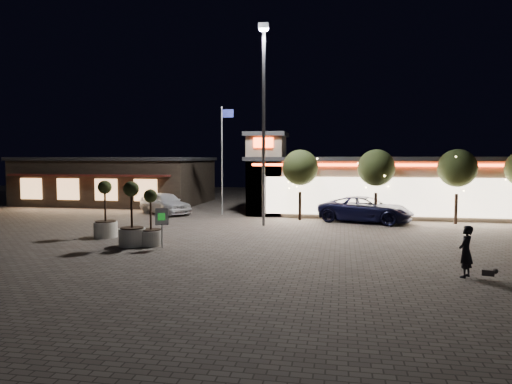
% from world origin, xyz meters
% --- Properties ---
extents(ground, '(90.00, 90.00, 0.00)m').
position_xyz_m(ground, '(0.00, 0.00, 0.00)').
color(ground, '#675C53').
rests_on(ground, ground).
extents(retail_building, '(20.40, 8.40, 6.10)m').
position_xyz_m(retail_building, '(9.51, 15.82, 2.21)').
color(retail_building, gray).
rests_on(retail_building, ground).
extents(restaurant_building, '(16.40, 11.00, 4.30)m').
position_xyz_m(restaurant_building, '(-14.00, 19.97, 2.16)').
color(restaurant_building, '#382D23').
rests_on(restaurant_building, ground).
extents(floodlight_pole, '(0.60, 0.40, 12.38)m').
position_xyz_m(floodlight_pole, '(2.00, 8.00, 7.02)').
color(floodlight_pole, gray).
rests_on(floodlight_pole, ground).
extents(flagpole, '(0.95, 0.10, 8.00)m').
position_xyz_m(flagpole, '(-1.90, 13.00, 4.74)').
color(flagpole, white).
rests_on(flagpole, ground).
extents(string_tree_a, '(2.42, 2.42, 4.79)m').
position_xyz_m(string_tree_a, '(4.00, 11.00, 3.56)').
color(string_tree_a, '#332319').
rests_on(string_tree_a, ground).
extents(string_tree_b, '(2.42, 2.42, 4.79)m').
position_xyz_m(string_tree_b, '(9.00, 11.00, 3.56)').
color(string_tree_b, '#332319').
rests_on(string_tree_b, ground).
extents(string_tree_c, '(2.42, 2.42, 4.79)m').
position_xyz_m(string_tree_c, '(14.00, 11.00, 3.56)').
color(string_tree_c, '#332319').
rests_on(string_tree_c, ground).
extents(pickup_truck, '(6.61, 4.38, 1.69)m').
position_xyz_m(pickup_truck, '(8.35, 10.79, 0.84)').
color(pickup_truck, black).
rests_on(pickup_truck, ground).
extents(white_sedan, '(5.11, 4.48, 1.67)m').
position_xyz_m(white_sedan, '(-6.31, 12.44, 0.83)').
color(white_sedan, silver).
rests_on(white_sedan, ground).
extents(pedestrian, '(0.73, 0.80, 1.84)m').
position_xyz_m(pedestrian, '(11.11, -2.99, 0.92)').
color(pedestrian, black).
rests_on(pedestrian, ground).
extents(dog, '(0.52, 0.26, 0.27)m').
position_xyz_m(dog, '(11.87, -3.23, 0.27)').
color(dog, '#59514C').
rests_on(dog, ground).
extents(planter_left, '(1.23, 1.23, 3.03)m').
position_xyz_m(planter_left, '(-5.53, 2.23, 0.94)').
color(planter_left, silver).
rests_on(planter_left, ground).
extents(planter_mid, '(1.11, 1.11, 2.72)m').
position_xyz_m(planter_mid, '(-2.21, 0.52, 0.84)').
color(planter_mid, silver).
rests_on(planter_mid, ground).
extents(planter_right, '(1.26, 1.26, 3.10)m').
position_xyz_m(planter_right, '(-3.05, 0.23, 0.96)').
color(planter_right, silver).
rests_on(planter_right, ground).
extents(valet_sign, '(0.60, 0.26, 1.88)m').
position_xyz_m(valet_sign, '(-1.44, 0.01, 1.32)').
color(valet_sign, gray).
rests_on(valet_sign, ground).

